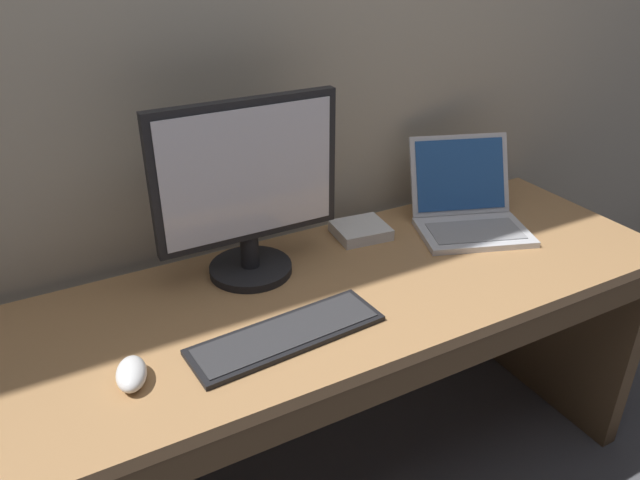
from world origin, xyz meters
TOP-DOWN VIEW (x-y plane):
  - desk at (0.00, -0.01)m, footprint 1.76×0.61m
  - laptop_silver at (0.47, 0.10)m, footprint 0.39×0.39m
  - external_monitor at (-0.19, 0.15)m, footprint 0.46×0.21m
  - wired_keyboard at (-0.23, -0.13)m, footprint 0.44×0.16m
  - computer_mouse at (-0.55, -0.11)m, footprint 0.08×0.11m
  - external_drive_box at (0.17, 0.20)m, footprint 0.16×0.15m

SIDE VIEW (x-z plane):
  - desk at x=0.00m, z-range 0.15..0.88m
  - wired_keyboard at x=-0.23m, z-range 0.73..0.74m
  - external_drive_box at x=0.17m, z-range 0.73..0.76m
  - computer_mouse at x=-0.55m, z-range 0.73..0.77m
  - laptop_silver at x=0.47m, z-range 0.66..0.90m
  - external_monitor at x=-0.19m, z-range 0.73..1.18m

